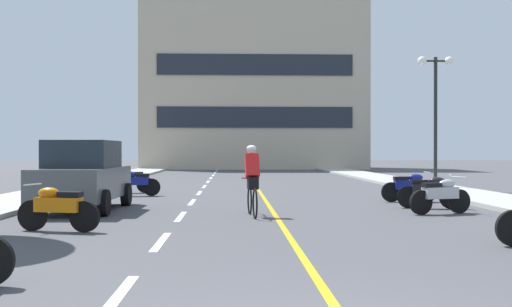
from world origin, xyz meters
TOP-DOWN VIEW (x-y plane):
  - ground_plane at (0.00, 21.00)m, footprint 140.00×140.00m
  - curb_left at (-7.20, 24.00)m, footprint 2.40×72.00m
  - curb_right at (7.20, 24.00)m, footprint 2.40×72.00m
  - lane_dash_0 at (-2.00, 2.00)m, footprint 0.14×2.20m
  - lane_dash_1 at (-2.00, 6.00)m, footprint 0.14×2.20m
  - lane_dash_2 at (-2.00, 10.00)m, footprint 0.14×2.20m
  - lane_dash_3 at (-2.00, 14.00)m, footprint 0.14×2.20m
  - lane_dash_4 at (-2.00, 18.00)m, footprint 0.14×2.20m
  - lane_dash_5 at (-2.00, 22.00)m, footprint 0.14×2.20m
  - lane_dash_6 at (-2.00, 26.00)m, footprint 0.14×2.20m
  - lane_dash_7 at (-2.00, 30.00)m, footprint 0.14×2.20m
  - lane_dash_8 at (-2.00, 34.00)m, footprint 0.14×2.20m
  - lane_dash_9 at (-2.00, 38.00)m, footprint 0.14×2.20m
  - lane_dash_10 at (-2.00, 42.00)m, footprint 0.14×2.20m
  - lane_dash_11 at (-2.00, 46.00)m, footprint 0.14×2.20m
  - centre_line_yellow at (0.25, 24.00)m, footprint 0.12×66.00m
  - office_building at (1.04, 48.81)m, footprint 18.82×7.75m
  - street_lamp_mid at (7.35, 19.74)m, footprint 1.46×0.36m
  - parked_car_near at (-4.65, 11.53)m, footprint 1.98×4.23m
  - motorcycle_2 at (-4.14, 7.39)m, footprint 1.67×0.68m
  - motorcycle_3 at (4.33, 10.33)m, footprint 1.66×0.74m
  - motorcycle_4 at (4.52, 11.74)m, footprint 1.68×0.66m
  - motorcycle_5 at (4.59, 13.85)m, footprint 1.70×0.60m
  - motorcycle_6 at (-4.11, 16.56)m, footprint 1.70×0.60m
  - motorcycle_7 at (-4.56, 18.07)m, footprint 1.65×0.76m
  - cyclist_rider at (-0.31, 10.00)m, footprint 0.43×1.77m

SIDE VIEW (x-z plane):
  - ground_plane at x=0.00m, z-range 0.00..0.00m
  - lane_dash_0 at x=-2.00m, z-range 0.00..0.01m
  - lane_dash_1 at x=-2.00m, z-range 0.00..0.01m
  - lane_dash_2 at x=-2.00m, z-range 0.00..0.01m
  - lane_dash_3 at x=-2.00m, z-range 0.00..0.01m
  - lane_dash_4 at x=-2.00m, z-range 0.00..0.01m
  - lane_dash_5 at x=-2.00m, z-range 0.00..0.01m
  - lane_dash_6 at x=-2.00m, z-range 0.00..0.01m
  - lane_dash_7 at x=-2.00m, z-range 0.00..0.01m
  - lane_dash_8 at x=-2.00m, z-range 0.00..0.01m
  - lane_dash_9 at x=-2.00m, z-range 0.00..0.01m
  - lane_dash_10 at x=-2.00m, z-range 0.00..0.01m
  - lane_dash_11 at x=-2.00m, z-range 0.00..0.01m
  - centre_line_yellow at x=0.25m, z-range 0.00..0.01m
  - curb_left at x=-7.20m, z-range 0.00..0.12m
  - curb_right at x=7.20m, z-range 0.00..0.12m
  - motorcycle_2 at x=-4.14m, z-range 0.01..0.93m
  - motorcycle_3 at x=4.33m, z-range 0.01..0.93m
  - motorcycle_4 at x=4.52m, z-range 0.01..0.93m
  - motorcycle_5 at x=4.59m, z-range 0.01..0.93m
  - motorcycle_6 at x=-4.11m, z-range 0.01..0.93m
  - motorcycle_7 at x=-4.56m, z-range 0.01..0.93m
  - cyclist_rider at x=-0.31m, z-range 0.03..1.74m
  - parked_car_near at x=-4.65m, z-range 0.01..1.83m
  - street_lamp_mid at x=7.35m, z-range 1.32..6.52m
  - office_building at x=1.04m, z-range 0.00..14.14m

